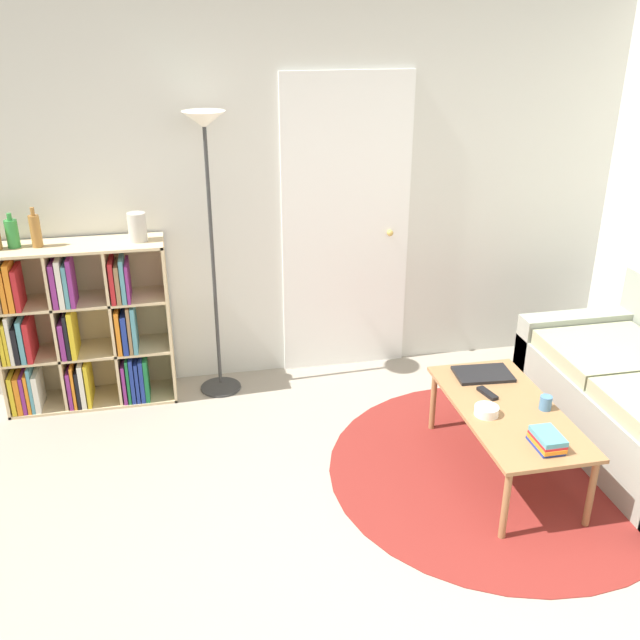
% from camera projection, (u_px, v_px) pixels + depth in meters
% --- Properties ---
extents(ground_plane, '(14.00, 14.00, 0.00)m').
position_uv_depth(ground_plane, '(417.00, 612.00, 3.14)').
color(ground_plane, gray).
extents(wall_back, '(7.40, 0.11, 2.60)m').
position_uv_depth(wall_back, '(312.00, 194.00, 4.80)').
color(wall_back, silver).
rests_on(wall_back, ground_plane).
extents(rug, '(1.96, 1.96, 0.01)m').
position_uv_depth(rug, '(499.00, 470.00, 4.09)').
color(rug, maroon).
rests_on(rug, ground_plane).
extents(bookshelf, '(1.07, 0.34, 1.10)m').
position_uv_depth(bookshelf, '(78.00, 330.00, 4.62)').
color(bookshelf, beige).
rests_on(bookshelf, ground_plane).
extents(floor_lamp, '(0.28, 0.28, 1.88)m').
position_uv_depth(floor_lamp, '(207.00, 175.00, 4.37)').
color(floor_lamp, '#333333').
rests_on(floor_lamp, ground_plane).
extents(coffee_table, '(0.54, 1.11, 0.42)m').
position_uv_depth(coffee_table, '(507.00, 414.00, 3.93)').
color(coffee_table, '#996B42').
rests_on(coffee_table, ground_plane).
extents(laptop, '(0.35, 0.24, 0.02)m').
position_uv_depth(laptop, '(483.00, 374.00, 4.25)').
color(laptop, black).
rests_on(laptop, coffee_table).
extents(bowl, '(0.13, 0.13, 0.05)m').
position_uv_depth(bowl, '(486.00, 411.00, 3.84)').
color(bowl, silver).
rests_on(bowl, coffee_table).
extents(book_stack_on_table, '(0.13, 0.19, 0.08)m').
position_uv_depth(book_stack_on_table, '(547.00, 440.00, 3.55)').
color(book_stack_on_table, navy).
rests_on(book_stack_on_table, coffee_table).
extents(cup, '(0.07, 0.07, 0.08)m').
position_uv_depth(cup, '(546.00, 403.00, 3.89)').
color(cup, teal).
rests_on(cup, coffee_table).
extents(remote, '(0.08, 0.15, 0.02)m').
position_uv_depth(remote, '(487.00, 393.00, 4.04)').
color(remote, black).
rests_on(remote, coffee_table).
extents(bottle_middle, '(0.08, 0.08, 0.21)m').
position_uv_depth(bottle_middle, '(12.00, 233.00, 4.32)').
color(bottle_middle, '#2D8438').
rests_on(bottle_middle, bookshelf).
extents(bottle_right, '(0.06, 0.06, 0.25)m').
position_uv_depth(bottle_right, '(36.00, 231.00, 4.32)').
color(bottle_right, olive).
rests_on(bottle_right, bookshelf).
extents(vase_on_shelf, '(0.11, 0.11, 0.18)m').
position_uv_depth(vase_on_shelf, '(137.00, 227.00, 4.44)').
color(vase_on_shelf, '#B7B2A8').
rests_on(vase_on_shelf, bookshelf).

